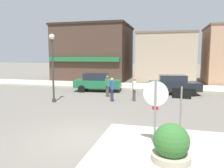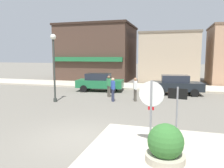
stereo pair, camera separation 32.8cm
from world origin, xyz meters
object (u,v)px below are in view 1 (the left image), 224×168
planter (171,147)px  pedestrian_crossing_near (107,85)px  pedestrian_kerb_side (112,89)px  one_way_sign (181,110)px  parked_car_nearest (97,82)px  stop_sign (155,104)px  parked_car_second (174,84)px  lamp_post (52,58)px  pedestrian_crossing_far (134,88)px

planter → pedestrian_crossing_near: size_ratio=0.76×
pedestrian_kerb_side → planter: bearing=-64.9°
one_way_sign → parked_car_nearest: (-6.40, 10.82, -0.52)m
stop_sign → parked_car_second: stop_sign is taller
planter → lamp_post: bearing=137.5°
planter → parked_car_second: bearing=88.4°
planter → pedestrian_crossing_far: (-2.36, 8.60, 0.31)m
stop_sign → one_way_sign: 0.84m
one_way_sign → planter: (-0.29, -1.17, -0.77)m
lamp_post → pedestrian_crossing_far: 5.82m
pedestrian_crossing_near → parked_car_nearest: bearing=123.4°
parked_car_second → planter: bearing=-91.6°
lamp_post → parked_car_second: bearing=33.6°
parked_car_nearest → parked_car_second: size_ratio=1.00×
parked_car_nearest → pedestrian_crossing_near: pedestrian_crossing_near is taller
lamp_post → pedestrian_crossing_near: lamp_post is taller
planter → parked_car_nearest: bearing=117.0°
pedestrian_crossing_far → stop_sign: bearing=-76.4°
lamp_post → one_way_sign: bearing=-36.3°
parked_car_second → pedestrian_kerb_side: 5.74m
pedestrian_crossing_far → parked_car_second: bearing=52.4°
pedestrian_crossing_near → pedestrian_kerb_side: 1.68m
planter → one_way_sign: bearing=76.2°
stop_sign → parked_car_nearest: bearing=117.0°
parked_car_nearest → pedestrian_crossing_near: bearing=-56.6°
one_way_sign → parked_car_nearest: one_way_sign is taller
parked_car_nearest → pedestrian_crossing_near: size_ratio=2.58×
pedestrian_crossing_near → parked_car_second: bearing=27.0°
pedestrian_kerb_side → stop_sign: bearing=-65.1°
stop_sign → parked_car_second: bearing=85.6°
one_way_sign → planter: one_way_sign is taller
one_way_sign → pedestrian_kerb_side: bearing=120.5°
pedestrian_crossing_near → lamp_post: bearing=-137.5°
planter → lamp_post: (-7.51, 6.89, 2.40)m
stop_sign → one_way_sign: bearing=11.3°
pedestrian_kerb_side → lamp_post: bearing=-161.9°
planter → parked_car_nearest: 13.46m
stop_sign → pedestrian_crossing_near: size_ratio=1.43×
parked_car_second → stop_sign: bearing=-94.4°
pedestrian_crossing_far → pedestrian_crossing_near: bearing=155.3°
stop_sign → planter: size_ratio=1.88×
parked_car_second → one_way_sign: bearing=-90.2°
stop_sign → parked_car_second: (0.85, 11.08, -0.71)m
one_way_sign → lamp_post: lamp_post is taller
lamp_post → pedestrian_kerb_side: 4.43m
pedestrian_kerb_side → parked_car_nearest: bearing=120.8°
planter → pedestrian_kerb_side: size_ratio=0.76×
parked_car_second → pedestrian_crossing_far: 4.41m
lamp_post → pedestrian_kerb_side: (3.71, 1.21, -2.09)m
parked_car_nearest → one_way_sign: bearing=-59.4°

